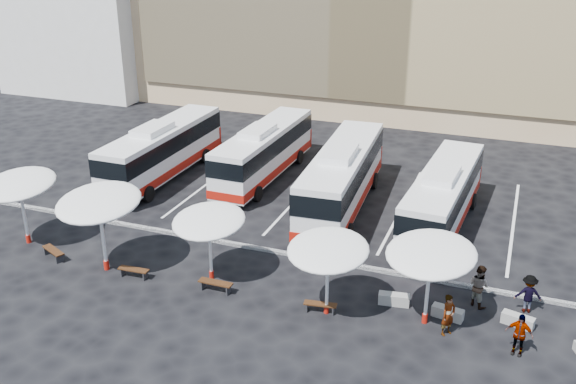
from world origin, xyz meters
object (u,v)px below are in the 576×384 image
(sunshade_2, at_px, (209,221))
(wood_bench_1, at_px, (134,271))
(passenger_0, at_px, (448,315))
(conc_bench_2, at_px, (518,320))
(passenger_3, at_px, (528,294))
(bus_2, at_px, (342,176))
(passenger_2, at_px, (519,334))
(sunshade_3, at_px, (328,250))
(passenger_1, at_px, (479,286))
(sunshade_4, at_px, (431,254))
(sunshade_1, at_px, (99,203))
(conc_bench_0, at_px, (394,299))
(bus_0, at_px, (163,149))
(sunshade_0, at_px, (19,184))
(bus_3, at_px, (443,196))
(bus_1, at_px, (264,150))
(wood_bench_2, at_px, (216,284))
(conc_bench_1, at_px, (448,313))
(wood_bench_0, at_px, (53,252))
(wood_bench_3, at_px, (320,305))

(sunshade_2, height_order, wood_bench_1, sunshade_2)
(passenger_0, bearing_deg, conc_bench_2, -21.59)
(passenger_0, bearing_deg, passenger_3, -8.96)
(bus_2, height_order, passenger_0, bus_2)
(passenger_2, bearing_deg, sunshade_3, -172.23)
(passenger_0, bearing_deg, wood_bench_1, 129.23)
(passenger_0, distance_m, passenger_1, 2.70)
(sunshade_4, bearing_deg, sunshade_1, -176.49)
(conc_bench_0, xyz_separation_m, conc_bench_2, (4.95, 0.22, -0.01))
(conc_bench_0, height_order, conc_bench_2, conc_bench_0)
(sunshade_2, distance_m, sunshade_4, 9.61)
(bus_0, relative_size, conc_bench_2, 9.05)
(sunshade_2, bearing_deg, passenger_0, -3.07)
(conc_bench_2, height_order, passenger_3, passenger_3)
(sunshade_0, height_order, passenger_0, sunshade_0)
(sunshade_3, height_order, passenger_0, sunshade_3)
(bus_2, height_order, bus_3, bus_2)
(conc_bench_2, bearing_deg, passenger_3, 76.94)
(sunshade_1, bearing_deg, wood_bench_1, -6.38)
(bus_1, height_order, passenger_1, bus_1)
(bus_0, relative_size, bus_3, 1.03)
(sunshade_2, bearing_deg, bus_2, 71.21)
(wood_bench_1, distance_m, passenger_3, 17.07)
(wood_bench_1, relative_size, passenger_1, 0.77)
(sunshade_1, distance_m, passenger_0, 15.69)
(sunshade_1, xyz_separation_m, passenger_1, (16.41, 2.95, -2.44))
(passenger_3, bearing_deg, conc_bench_2, 64.81)
(wood_bench_2, relative_size, conc_bench_1, 1.21)
(sunshade_3, bearing_deg, sunshade_0, 177.36)
(wood_bench_0, xyz_separation_m, wood_bench_1, (4.60, -0.18, -0.02))
(conc_bench_0, bearing_deg, sunshade_2, -174.35)
(sunshade_4, relative_size, wood_bench_3, 3.19)
(bus_2, bearing_deg, wood_bench_3, -81.94)
(bus_0, distance_m, passenger_0, 22.03)
(sunshade_0, distance_m, sunshade_3, 15.97)
(wood_bench_2, bearing_deg, wood_bench_0, -179.59)
(sunshade_0, xyz_separation_m, wood_bench_2, (10.92, -0.84, -2.79))
(bus_1, bearing_deg, bus_0, -158.97)
(bus_1, distance_m, sunshade_0, 14.77)
(bus_3, bearing_deg, conc_bench_1, -76.33)
(bus_1, bearing_deg, sunshade_3, -56.99)
(sunshade_2, bearing_deg, passenger_1, 9.75)
(bus_0, bearing_deg, sunshade_1, -72.07)
(sunshade_1, distance_m, wood_bench_2, 6.38)
(sunshade_4, xyz_separation_m, passenger_2, (3.54, -0.82, -2.25))
(conc_bench_1, bearing_deg, bus_3, 100.33)
(wood_bench_2, height_order, passenger_2, passenger_2)
(wood_bench_1, xyz_separation_m, passenger_0, (13.87, 0.60, 0.53))
(bus_0, bearing_deg, passenger_3, -20.19)
(sunshade_1, height_order, sunshade_3, sunshade_1)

